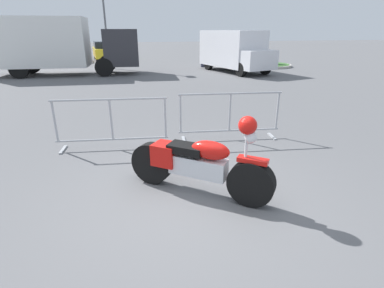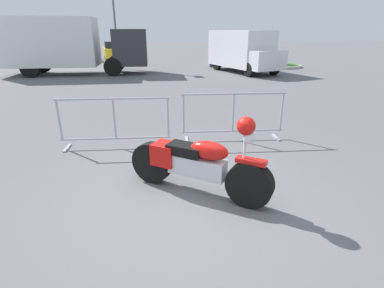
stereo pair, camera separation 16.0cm
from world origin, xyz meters
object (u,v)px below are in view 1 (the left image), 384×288
street_lamp (104,5)px  crowd_barrier_far (230,115)px  parked_car_green (33,53)px  delivery_van (234,50)px  parked_car_yellow (105,51)px  pedestrian (203,53)px  box_truck (56,44)px  crowd_barrier_near (111,123)px  motorcycle (198,163)px  parked_car_red (70,52)px

street_lamp → crowd_barrier_far: bearing=-78.3°
parked_car_green → delivery_van: bearing=-130.2°
parked_car_yellow → pedestrian: pedestrian is taller
box_truck → street_lamp: 4.17m
parked_car_yellow → pedestrian: (6.47, -6.52, 0.18)m
crowd_barrier_far → pedestrian: 14.06m
crowd_barrier_near → street_lamp: size_ratio=0.41×
crowd_barrier_far → delivery_van: 11.91m
motorcycle → parked_car_yellow: bearing=133.5°
box_truck → parked_car_red: size_ratio=1.90×
crowd_barrier_near → street_lamp: (-0.42, 14.48, 3.16)m
motorcycle → parked_car_yellow: parked_car_yellow is taller
crowd_barrier_near → crowd_barrier_far: size_ratio=1.00×
parked_car_green → street_lamp: bearing=-139.1°
crowd_barrier_far → crowd_barrier_near: bearing=180.0°
parked_car_yellow → parked_car_red: bearing=90.1°
crowd_barrier_near → pedestrian: pedestrian is taller
motorcycle → street_lamp: (-1.70, 16.67, 3.21)m
box_truck → delivery_van: size_ratio=1.47×
motorcycle → crowd_barrier_near: motorcycle is taller
motorcycle → delivery_van: 14.42m
box_truck → street_lamp: street_lamp is taller
crowd_barrier_far → box_truck: box_truck is taller
parked_car_yellow → crowd_barrier_far: bearing=-177.1°
delivery_van → parked_car_green: size_ratio=1.26×
delivery_van → parked_car_green: bearing=-138.9°
delivery_van → pedestrian: 2.88m
motorcycle → delivery_van: delivery_van is taller
crowd_barrier_near → crowd_barrier_far: 2.58m
parked_car_red → pedestrian: pedestrian is taller
crowd_barrier_near → delivery_van: size_ratio=0.43×
crowd_barrier_far → motorcycle: bearing=-120.5°
crowd_barrier_near → delivery_van: bearing=58.4°
crowd_barrier_far → street_lamp: size_ratio=0.41×
delivery_van → street_lamp: bearing=-130.3°
motorcycle → crowd_barrier_far: motorcycle is taller
motorcycle → delivery_van: bearing=105.5°
pedestrian → parked_car_green: bearing=174.5°
parked_car_yellow → street_lamp: street_lamp is taller
crowd_barrier_near → street_lamp: 14.83m
parked_car_red → pedestrian: bearing=-130.9°
parked_car_yellow → pedestrian: size_ratio=2.64×
motorcycle → pedestrian: (4.36, 15.91, 0.42)m
motorcycle → crowd_barrier_far: (1.29, 2.19, 0.06)m
crowd_barrier_near → crowd_barrier_far: (2.58, 0.00, 0.00)m
delivery_van → parked_car_yellow: delivery_van is taller
crowd_barrier_near → crowd_barrier_far: same height
parked_car_green → crowd_barrier_far: bearing=-162.9°
parked_car_green → motorcycle: bearing=-168.0°
delivery_van → street_lamp: street_lamp is taller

